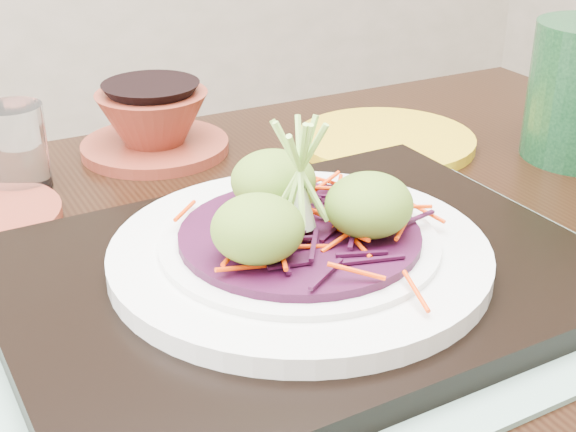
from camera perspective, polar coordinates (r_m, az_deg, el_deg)
name	(u,v)px	position (r m, az deg, el deg)	size (l,w,h in m)	color
dining_table	(262,382)	(0.68, -1.87, -11.74)	(1.20, 0.83, 0.73)	black
placemat	(299,288)	(0.61, 0.81, -5.15)	(0.50, 0.39, 0.00)	gray
serving_tray	(299,274)	(0.61, 0.81, -4.18)	(0.44, 0.33, 0.02)	black
white_plate	(300,252)	(0.60, 0.83, -2.58)	(0.28, 0.28, 0.02)	silver
cabbage_bed	(300,235)	(0.59, 0.83, -1.36)	(0.18, 0.18, 0.01)	#380B29
carrot_julienne	(300,224)	(0.59, 0.84, -0.60)	(0.22, 0.22, 0.01)	#EC3604
guacamole_scoops	(300,204)	(0.58, 0.88, 0.84)	(0.16, 0.14, 0.05)	#577924
scallion_garnish	(300,176)	(0.57, 0.86, 2.83)	(0.07, 0.07, 0.10)	#93CB51
water_glass	(16,148)	(0.81, -18.78, 4.57)	(0.06, 0.06, 0.09)	white
terracotta_bowl_set	(154,126)	(0.88, -9.53, 6.36)	(0.20, 0.20, 0.07)	maroon
yellow_plate	(385,140)	(0.90, 6.94, 5.36)	(0.20, 0.20, 0.01)	#B68F14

